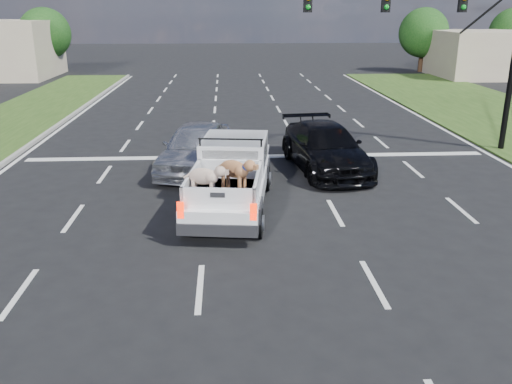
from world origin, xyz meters
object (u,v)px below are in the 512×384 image
pickup_truck (231,176)px  black_coupe (325,148)px  traffic_signal (455,24)px  silver_sedan (196,147)px

pickup_truck → black_coupe: 4.85m
traffic_signal → black_coupe: 6.79m
pickup_truck → traffic_signal: bearing=42.9°
traffic_signal → silver_sedan: (-9.40, -2.19, -3.91)m
pickup_truck → black_coupe: bearing=54.9°
silver_sedan → black_coupe: silver_sedan is taller
pickup_truck → silver_sedan: pickup_truck is taller
silver_sedan → black_coupe: size_ratio=0.91×
traffic_signal → pickup_truck: traffic_signal is taller
pickup_truck → silver_sedan: (-1.13, 3.71, -0.09)m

